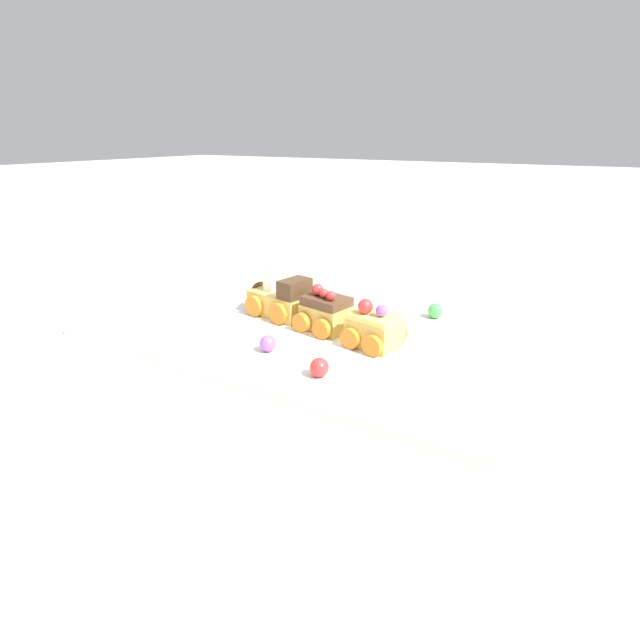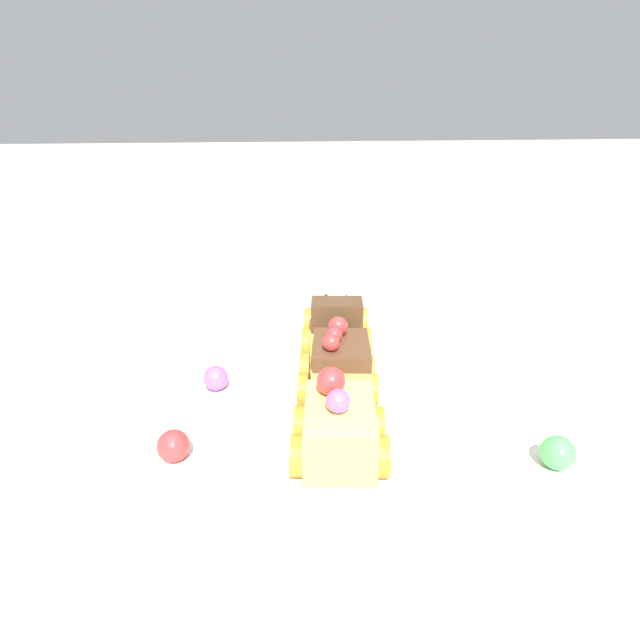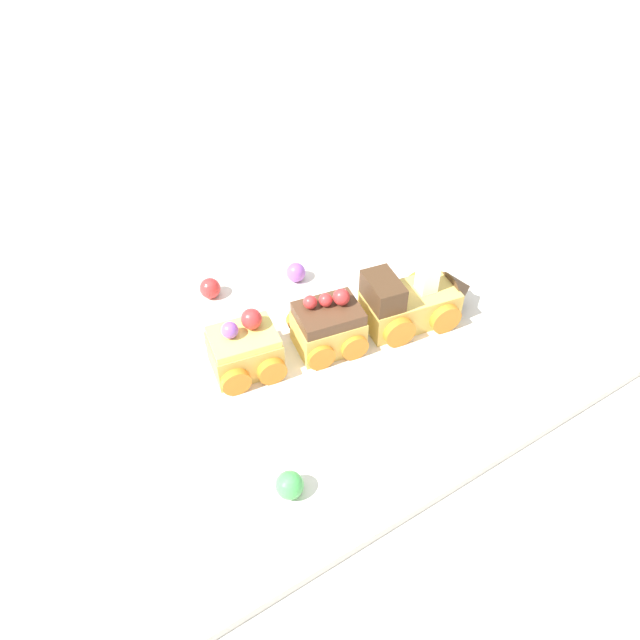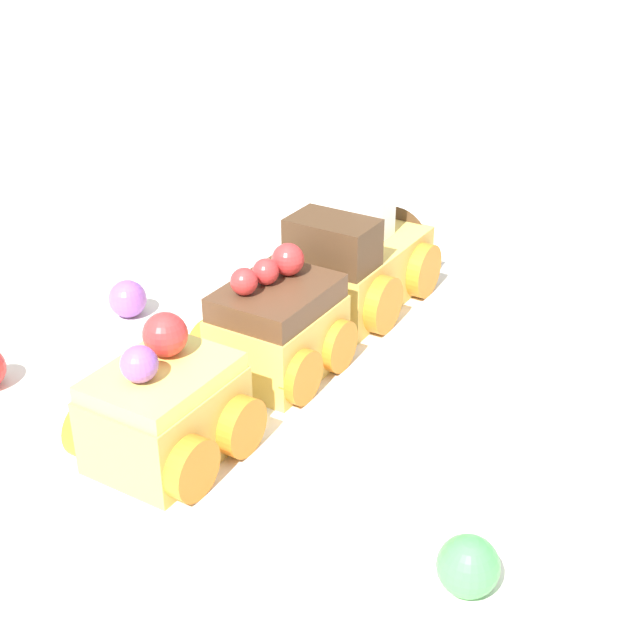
# 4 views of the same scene
# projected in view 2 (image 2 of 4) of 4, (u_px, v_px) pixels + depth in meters

# --- Properties ---
(ground_plane) EXTENTS (10.00, 10.00, 0.00)m
(ground_plane) POSITION_uv_depth(u_px,v_px,m) (335.00, 390.00, 0.50)
(ground_plane) COLOR beige
(display_board) EXTENTS (0.67, 0.42, 0.01)m
(display_board) POSITION_uv_depth(u_px,v_px,m) (335.00, 385.00, 0.50)
(display_board) COLOR white
(display_board) RESTS_ON ground_plane
(cake_train_locomotive) EXTENTS (0.14, 0.09, 0.08)m
(cake_train_locomotive) POSITION_uv_depth(u_px,v_px,m) (336.00, 324.00, 0.56)
(cake_train_locomotive) COLOR #E0BC56
(cake_train_locomotive) RESTS_ON display_board
(cake_car_chocolate) EXTENTS (0.08, 0.08, 0.07)m
(cake_car_chocolate) POSITION_uv_depth(u_px,v_px,m) (337.00, 369.00, 0.46)
(cake_car_chocolate) COLOR #E0BC56
(cake_car_chocolate) RESTS_ON display_board
(cake_car_lemon) EXTENTS (0.08, 0.08, 0.07)m
(cake_car_lemon) POSITION_uv_depth(u_px,v_px,m) (339.00, 429.00, 0.38)
(cake_car_lemon) COLOR #E0BC56
(cake_car_lemon) RESTS_ON display_board
(gumball_green) EXTENTS (0.03, 0.03, 0.03)m
(gumball_green) POSITION_uv_depth(u_px,v_px,m) (558.00, 453.00, 0.37)
(gumball_green) COLOR #4CBC56
(gumball_green) RESTS_ON display_board
(gumball_purple) EXTENTS (0.02, 0.02, 0.02)m
(gumball_purple) POSITION_uv_depth(u_px,v_px,m) (216.00, 380.00, 0.47)
(gumball_purple) COLOR #9956C6
(gumball_purple) RESTS_ON display_board
(gumball_red) EXTENTS (0.02, 0.02, 0.02)m
(gumball_red) POSITION_uv_depth(u_px,v_px,m) (173.00, 446.00, 0.38)
(gumball_red) COLOR red
(gumball_red) RESTS_ON display_board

